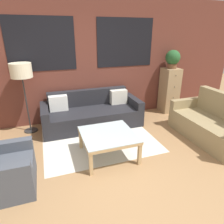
% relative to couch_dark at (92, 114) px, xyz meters
% --- Properties ---
extents(ground_plane, '(16.00, 16.00, 0.00)m').
position_rel_couch_dark_xyz_m(ground_plane, '(0.04, -1.95, -0.28)').
color(ground_plane, '#9E754C').
extents(wall_back_brick, '(8.40, 0.09, 2.80)m').
position_rel_couch_dark_xyz_m(wall_back_brick, '(0.04, 0.49, 1.13)').
color(wall_back_brick, brown).
rests_on(wall_back_brick, ground_plane).
extents(rug, '(2.19, 1.72, 0.00)m').
position_rel_couch_dark_xyz_m(rug, '(-0.04, -0.74, -0.27)').
color(rug, silver).
rests_on(rug, ground_plane).
extents(couch_dark, '(2.21, 0.88, 0.78)m').
position_rel_couch_dark_xyz_m(couch_dark, '(0.00, 0.00, 0.00)').
color(couch_dark, '#232328').
rests_on(couch_dark, ground_plane).
extents(settee_vintage, '(0.80, 1.65, 0.92)m').
position_rel_couch_dark_xyz_m(settee_vintage, '(2.14, -1.43, 0.03)').
color(settee_vintage, '#99845B').
rests_on(settee_vintage, ground_plane).
extents(armchair_corner, '(0.80, 0.78, 0.84)m').
position_rel_couch_dark_xyz_m(armchair_corner, '(-1.68, -1.61, 0.00)').
color(armchair_corner, '#474C56').
rests_on(armchair_corner, ground_plane).
extents(coffee_table, '(0.89, 0.89, 0.43)m').
position_rel_couch_dark_xyz_m(coffee_table, '(-0.04, -1.32, 0.09)').
color(coffee_table, silver).
rests_on(coffee_table, ground_plane).
extents(floor_lamp, '(0.42, 0.42, 1.48)m').
position_rel_couch_dark_xyz_m(floor_lamp, '(-1.36, 0.14, 1.01)').
color(floor_lamp, '#2D2D2D').
rests_on(floor_lamp, ground_plane).
extents(drawer_cabinet, '(0.42, 0.43, 1.17)m').
position_rel_couch_dark_xyz_m(drawer_cabinet, '(2.19, 0.20, 0.31)').
color(drawer_cabinet, tan).
rests_on(drawer_cabinet, ground_plane).
extents(potted_plant, '(0.37, 0.37, 0.46)m').
position_rel_couch_dark_xyz_m(potted_plant, '(2.19, 0.20, 1.14)').
color(potted_plant, brown).
rests_on(potted_plant, drawer_cabinet).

